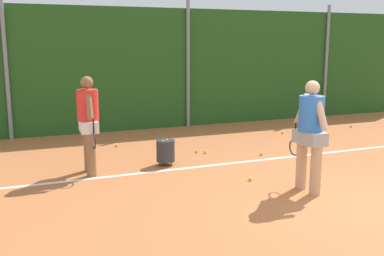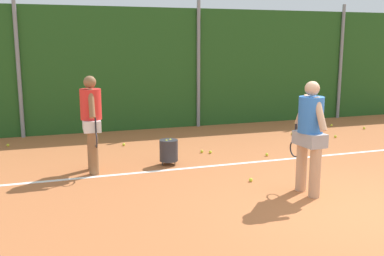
{
  "view_description": "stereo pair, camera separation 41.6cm",
  "coord_description": "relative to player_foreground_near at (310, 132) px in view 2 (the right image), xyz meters",
  "views": [
    {
      "loc": [
        -4.57,
        -4.98,
        2.38
      ],
      "look_at": [
        -1.82,
        1.92,
        0.95
      ],
      "focal_mm": 41.98,
      "sensor_mm": 36.0,
      "label": 1
    },
    {
      "loc": [
        -4.18,
        -5.12,
        2.38
      ],
      "look_at": [
        -1.82,
        1.92,
        0.95
      ],
      "focal_mm": 41.98,
      "sensor_mm": 36.0,
      "label": 2
    }
  ],
  "objects": [
    {
      "name": "fence_post_center",
      "position": [
        0.27,
        6.01,
        0.75
      ],
      "size": [
        0.1,
        0.1,
        3.5
      ],
      "primitive_type": "cylinder",
      "color": "gray",
      "rests_on": "ground_plane"
    },
    {
      "name": "tennis_ball_0",
      "position": [
        -4.73,
        5.03,
        -0.97
      ],
      "size": [
        0.07,
        0.07,
        0.07
      ],
      "primitive_type": "sphere",
      "color": "#CCDB33",
      "rests_on": "ground_plane"
    },
    {
      "name": "tennis_ball_5",
      "position": [
        -0.54,
        2.91,
        -0.97
      ],
      "size": [
        0.07,
        0.07,
        0.07
      ],
      "primitive_type": "sphere",
      "color": "#CCDB33",
      "rests_on": "ground_plane"
    },
    {
      "name": "player_midcourt",
      "position": [
        -3.09,
        2.31,
        -0.0
      ],
      "size": [
        0.38,
        0.82,
        1.78
      ],
      "rotation": [
        0.0,
        0.0,
        4.68
      ],
      "color": "#8C603D",
      "rests_on": "ground_plane"
    },
    {
      "name": "ball_hopper",
      "position": [
        -1.63,
        2.34,
        -0.71
      ],
      "size": [
        0.36,
        0.36,
        0.51
      ],
      "color": "#2D2D33",
      "rests_on": "ground_plane"
    },
    {
      "name": "fence_post_right",
      "position": [
        4.97,
        6.01,
        0.75
      ],
      "size": [
        0.1,
        0.1,
        3.5
      ],
      "primitive_type": "cylinder",
      "color": "gray",
      "rests_on": "ground_plane"
    },
    {
      "name": "tennis_ball_8",
      "position": [
        2.18,
        4.09,
        -0.97
      ],
      "size": [
        0.07,
        0.07,
        0.07
      ],
      "primitive_type": "sphere",
      "color": "#CCDB33",
      "rests_on": "ground_plane"
    },
    {
      "name": "tennis_ball_7",
      "position": [
        3.88,
        4.8,
        -0.97
      ],
      "size": [
        0.07,
        0.07,
        0.07
      ],
      "primitive_type": "sphere",
      "color": "#CCDB33",
      "rests_on": "ground_plane"
    },
    {
      "name": "tennis_ball_3",
      "position": [
        0.52,
        2.33,
        -0.97
      ],
      "size": [
        0.07,
        0.07,
        0.07
      ],
      "primitive_type": "sphere",
      "color": "#CCDB33",
      "rests_on": "ground_plane"
    },
    {
      "name": "court_baseline_paint",
      "position": [
        0.27,
        1.97,
        -1.0
      ],
      "size": [
        11.91,
        0.1,
        0.01
      ],
      "primitive_type": "cube",
      "color": "white",
      "rests_on": "ground_plane"
    },
    {
      "name": "tennis_ball_4",
      "position": [
        3.03,
        3.43,
        -0.97
      ],
      "size": [
        0.07,
        0.07,
        0.07
      ],
      "primitive_type": "sphere",
      "color": "#CCDB33",
      "rests_on": "ground_plane"
    },
    {
      "name": "player_foreground_near",
      "position": [
        0.0,
        0.0,
        0.0
      ],
      "size": [
        0.38,
        0.82,
        1.79
      ],
      "rotation": [
        0.0,
        0.0,
        1.63
      ],
      "color": "tan",
      "rests_on": "ground_plane"
    },
    {
      "name": "tennis_ball_6",
      "position": [
        4.48,
        4.14,
        -0.97
      ],
      "size": [
        0.07,
        0.07,
        0.07
      ],
      "primitive_type": "sphere",
      "color": "#CCDB33",
      "rests_on": "ground_plane"
    },
    {
      "name": "tennis_ball_1",
      "position": [
        -0.58,
        0.83,
        -0.97
      ],
      "size": [
        0.07,
        0.07,
        0.07
      ],
      "primitive_type": "sphere",
      "color": "#CCDB33",
      "rests_on": "ground_plane"
    },
    {
      "name": "hedge_fence_backdrop",
      "position": [
        0.27,
        6.19,
        0.64
      ],
      "size": [
        16.3,
        0.25,
        3.28
      ],
      "primitive_type": "cube",
      "color": "#23511E",
      "rests_on": "ground_plane"
    },
    {
      "name": "fence_post_left",
      "position": [
        -4.43,
        6.01,
        0.75
      ],
      "size": [
        0.1,
        0.1,
        3.5
      ],
      "primitive_type": "cylinder",
      "color": "gray",
      "rests_on": "ground_plane"
    },
    {
      "name": "ground_plane",
      "position": [
        0.27,
        1.28,
        -1.0
      ],
      "size": [
        27.31,
        27.31,
        0.0
      ],
      "primitive_type": "plane",
      "color": "#B76638"
    },
    {
      "name": "tennis_ball_9",
      "position": [
        -0.69,
        3.03,
        -0.97
      ],
      "size": [
        0.07,
        0.07,
        0.07
      ],
      "primitive_type": "sphere",
      "color": "#CCDB33",
      "rests_on": "ground_plane"
    },
    {
      "name": "tennis_ball_2",
      "position": [
        -2.19,
        4.24,
        -0.97
      ],
      "size": [
        0.07,
        0.07,
        0.07
      ],
      "primitive_type": "sphere",
      "color": "#CCDB33",
      "rests_on": "ground_plane"
    }
  ]
}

